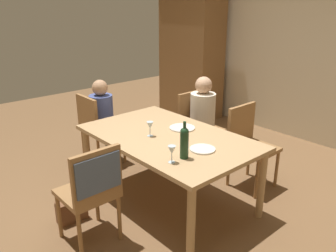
% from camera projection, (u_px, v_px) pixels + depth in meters
% --- Properties ---
extents(ground_plane, '(10.00, 10.00, 0.00)m').
position_uv_depth(ground_plane, '(168.00, 200.00, 3.70)').
color(ground_plane, brown).
extents(rear_room_partition, '(6.40, 0.12, 2.70)m').
position_uv_depth(rear_room_partition, '(312.00, 49.00, 4.94)').
color(rear_room_partition, beige).
rests_on(rear_room_partition, ground_plane).
extents(armoire_cabinet, '(1.18, 0.62, 2.18)m').
position_uv_depth(armoire_cabinet, '(191.00, 55.00, 6.14)').
color(armoire_cabinet, brown).
rests_on(armoire_cabinet, ground_plane).
extents(dining_table, '(1.76, 1.09, 0.75)m').
position_uv_depth(dining_table, '(168.00, 143.00, 3.47)').
color(dining_table, tan).
rests_on(dining_table, ground_plane).
extents(chair_left_end, '(0.44, 0.44, 0.92)m').
position_uv_depth(chair_left_end, '(96.00, 125.00, 4.35)').
color(chair_left_end, olive).
rests_on(chair_left_end, ground_plane).
extents(chair_far_left, '(0.44, 0.44, 0.92)m').
position_uv_depth(chair_far_left, '(197.00, 123.00, 4.43)').
color(chair_far_left, olive).
rests_on(chair_far_left, ground_plane).
extents(chair_far_right, '(0.44, 0.44, 0.92)m').
position_uv_depth(chair_far_right, '(248.00, 140.00, 3.87)').
color(chair_far_right, olive).
rests_on(chair_far_right, ground_plane).
extents(chair_near, '(0.46, 0.44, 0.92)m').
position_uv_depth(chair_near, '(93.00, 184.00, 2.83)').
color(chair_near, olive).
rests_on(chair_near, ground_plane).
extents(person_woman_host, '(0.29, 0.33, 1.10)m').
position_uv_depth(person_woman_host, '(104.00, 115.00, 4.38)').
color(person_woman_host, '#33333D').
rests_on(person_woman_host, ground_plane).
extents(person_man_bearded, '(0.36, 0.31, 1.14)m').
position_uv_depth(person_man_bearded, '(204.00, 115.00, 4.31)').
color(person_man_bearded, '#33333D').
rests_on(person_man_bearded, ground_plane).
extents(wine_bottle_tall_green, '(0.07, 0.07, 0.33)m').
position_uv_depth(wine_bottle_tall_green, '(184.00, 142.00, 2.90)').
color(wine_bottle_tall_green, '#19381E').
rests_on(wine_bottle_tall_green, dining_table).
extents(wine_glass_near_left, '(0.07, 0.07, 0.15)m').
position_uv_depth(wine_glass_near_left, '(150.00, 126.00, 3.39)').
color(wine_glass_near_left, silver).
rests_on(wine_glass_near_left, dining_table).
extents(wine_glass_centre, '(0.07, 0.07, 0.15)m').
position_uv_depth(wine_glass_centre, '(172.00, 151.00, 2.84)').
color(wine_glass_centre, silver).
rests_on(wine_glass_centre, dining_table).
extents(dinner_plate_host, '(0.27, 0.27, 0.01)m').
position_uv_depth(dinner_plate_host, '(182.00, 128.00, 3.63)').
color(dinner_plate_host, silver).
rests_on(dinner_plate_host, dining_table).
extents(dinner_plate_guest_left, '(0.23, 0.23, 0.01)m').
position_uv_depth(dinner_plate_guest_left, '(203.00, 149.00, 3.11)').
color(dinner_plate_guest_left, silver).
rests_on(dinner_plate_guest_left, dining_table).
extents(handbag, '(0.14, 0.29, 0.22)m').
position_uv_depth(handbag, '(72.00, 210.00, 3.33)').
color(handbag, brown).
rests_on(handbag, ground_plane).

